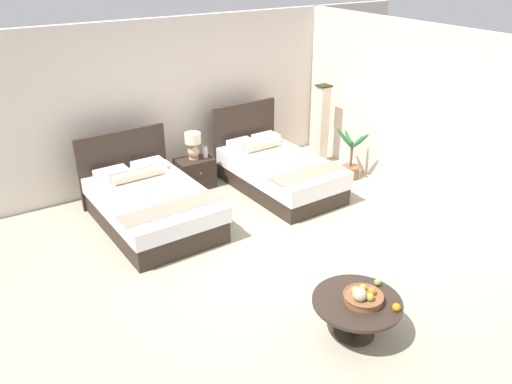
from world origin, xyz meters
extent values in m
cube|color=#A7A189|center=(0.00, 0.00, -0.01)|extent=(9.30, 9.71, 0.02)
cube|color=silver|center=(0.00, 3.05, 1.32)|extent=(9.30, 0.12, 2.65)
cube|color=beige|center=(2.85, 0.40, 1.32)|extent=(0.12, 5.31, 2.65)
cube|color=#31261D|center=(-1.10, 1.56, 0.16)|extent=(1.39, 2.05, 0.31)
cube|color=white|center=(-1.10, 1.56, 0.43)|extent=(1.44, 2.09, 0.23)
cube|color=#31261D|center=(-1.14, 2.58, 0.57)|extent=(1.40, 0.11, 1.14)
cube|color=white|center=(-1.42, 2.28, 0.61)|extent=(0.49, 0.32, 0.14)
cube|color=white|center=(-0.83, 2.31, 0.61)|extent=(0.49, 0.32, 0.14)
cylinder|color=beige|center=(-1.12, 2.05, 0.62)|extent=(0.73, 0.18, 0.15)
cube|color=gray|center=(-1.07, 0.96, 0.55)|extent=(1.39, 0.42, 0.01)
cube|color=#31261D|center=(1.10, 1.56, 0.14)|extent=(1.23, 2.09, 0.27)
cube|color=white|center=(1.10, 1.56, 0.41)|extent=(1.27, 2.13, 0.28)
cube|color=#31261D|center=(1.06, 2.61, 0.61)|extent=(1.24, 0.11, 1.22)
cube|color=white|center=(0.81, 2.31, 0.62)|extent=(0.43, 0.32, 0.14)
cube|color=white|center=(1.32, 2.33, 0.62)|extent=(0.43, 0.32, 0.14)
cylinder|color=beige|center=(1.08, 2.08, 0.63)|extent=(0.64, 0.17, 0.15)
cube|color=gray|center=(1.12, 0.89, 0.56)|extent=(1.23, 0.42, 0.01)
cube|color=#31261D|center=(-0.01, 2.42, 0.25)|extent=(0.60, 0.41, 0.50)
sphere|color=tan|center=(-0.01, 2.20, 0.33)|extent=(0.02, 0.02, 0.02)
cylinder|color=#D8AD84|center=(-0.01, 2.44, 0.51)|extent=(0.16, 0.16, 0.02)
ellipsoid|color=#D8AD84|center=(-0.01, 2.44, 0.63)|extent=(0.19, 0.19, 0.21)
cylinder|color=#99844C|center=(-0.01, 2.44, 0.75)|extent=(0.02, 0.02, 0.04)
cylinder|color=beige|center=(-0.01, 2.44, 0.86)|extent=(0.26, 0.26, 0.17)
cylinder|color=silver|center=(0.16, 2.38, 0.59)|extent=(0.08, 0.08, 0.19)
torus|color=silver|center=(0.16, 2.38, 0.69)|extent=(0.08, 0.08, 0.01)
cylinder|color=#31261D|center=(-0.22, -1.68, 0.01)|extent=(0.42, 0.42, 0.02)
cylinder|color=#31261D|center=(-0.22, -1.68, 0.19)|extent=(0.11, 0.11, 0.39)
cylinder|color=#31261D|center=(-0.22, -1.68, 0.40)|extent=(0.91, 0.91, 0.04)
cylinder|color=brown|center=(-0.18, -1.72, 0.46)|extent=(0.39, 0.39, 0.08)
torus|color=brown|center=(-0.18, -1.72, 0.50)|extent=(0.41, 0.41, 0.02)
sphere|color=#8FAF40|center=(-0.23, -1.65, 0.53)|extent=(0.08, 0.08, 0.08)
sphere|color=#CDB88A|center=(-0.27, -1.75, 0.56)|extent=(0.14, 0.14, 0.14)
sphere|color=#8FAD38|center=(-0.19, -1.81, 0.53)|extent=(0.08, 0.08, 0.08)
sphere|color=orange|center=(-0.10, -1.75, 0.53)|extent=(0.08, 0.08, 0.08)
sphere|color=gold|center=(-0.13, -1.65, 0.53)|extent=(0.07, 0.07, 0.07)
sphere|color=#81AC48|center=(0.13, -1.60, 0.46)|extent=(0.07, 0.07, 0.07)
sphere|color=orange|center=(-0.01, -2.00, 0.46)|extent=(0.08, 0.08, 0.08)
cube|color=black|center=(2.41, 2.16, 0.01)|extent=(0.23, 0.23, 0.03)
cube|color=beige|center=(2.41, 2.16, 0.73)|extent=(0.19, 0.19, 1.39)
cube|color=black|center=(2.41, 2.16, 1.43)|extent=(0.23, 0.23, 0.02)
cylinder|color=brown|center=(2.40, 1.33, 0.11)|extent=(0.31, 0.31, 0.21)
cylinder|color=brown|center=(2.40, 1.33, 0.38)|extent=(0.04, 0.04, 0.34)
ellipsoid|color=#2A6634|center=(2.52, 1.33, 0.64)|extent=(0.27, 0.07, 0.21)
ellipsoid|color=#2A6634|center=(2.45, 1.47, 0.66)|extent=(0.13, 0.33, 0.27)
ellipsoid|color=#2A6634|center=(2.31, 1.42, 0.71)|extent=(0.24, 0.26, 0.38)
ellipsoid|color=#2A6634|center=(2.32, 1.25, 0.65)|extent=(0.22, 0.22, 0.26)
ellipsoid|color=#2A6634|center=(2.45, 1.19, 0.70)|extent=(0.15, 0.31, 0.35)
camera|label=1|loc=(-3.33, -4.66, 3.67)|focal=36.05mm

